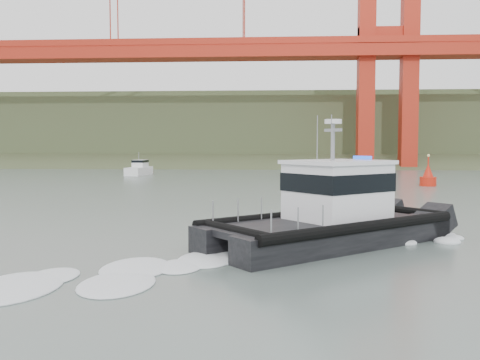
# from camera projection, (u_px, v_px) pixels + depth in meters

# --- Properties ---
(ground) EXTENTS (400.00, 400.00, 0.00)m
(ground) POSITION_uv_depth(u_px,v_px,m) (260.00, 234.00, 27.96)
(ground) COLOR #54645D
(ground) RESTS_ON ground
(headlands) EXTENTS (500.00, 105.36, 27.12)m
(headlands) POSITION_uv_depth(u_px,v_px,m) (271.00, 136.00, 152.47)
(headlands) COLOR #384628
(headlands) RESTS_ON ground
(patrol_boat) EXTENTS (12.56, 11.44, 6.07)m
(patrol_boat) POSITION_uv_depth(u_px,v_px,m) (331.00, 212.00, 25.08)
(patrol_boat) COLOR black
(patrol_boat) RESTS_ON ground
(motorboat) EXTENTS (2.97, 6.83, 3.64)m
(motorboat) POSITION_uv_depth(u_px,v_px,m) (139.00, 169.00, 81.98)
(motorboat) COLOR white
(motorboat) RESTS_ON ground
(nav_buoy) EXTENTS (1.82, 1.82, 3.80)m
(nav_buoy) POSITION_uv_depth(u_px,v_px,m) (428.00, 177.00, 60.32)
(nav_buoy) COLOR red
(nav_buoy) RESTS_ON ground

